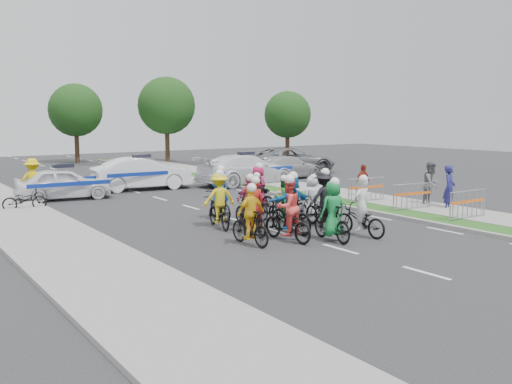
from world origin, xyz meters
TOP-DOWN VIEW (x-y plane):
  - ground at (0.00, 0.00)m, footprint 90.00×90.00m
  - curb_right at (5.10, 5.00)m, footprint 0.20×60.00m
  - grass_strip at (5.80, 5.00)m, footprint 1.20×60.00m
  - sidewalk_right at (7.60, 5.00)m, footprint 2.40×60.00m
  - sidewalk_left at (-6.50, 5.00)m, footprint 3.00×60.00m
  - rider_0 at (1.73, 0.97)m, footprint 0.86×1.96m
  - rider_1 at (0.51, 0.92)m, footprint 0.87×1.89m
  - rider_2 at (-0.58, 1.70)m, footprint 0.90×2.04m
  - rider_3 at (-1.82, 1.85)m, footprint 0.94×1.77m
  - rider_4 at (1.68, 2.68)m, footprint 1.17×2.03m
  - rider_5 at (0.20, 2.51)m, footprint 1.62×1.94m
  - rider_6 at (-0.83, 3.11)m, footprint 0.99×1.91m
  - rider_7 at (2.04, 3.72)m, footprint 0.73×1.64m
  - rider_8 at (1.03, 4.11)m, footprint 0.73×1.69m
  - rider_9 at (-0.37, 4.11)m, footprint 0.93×1.76m
  - rider_10 at (-1.24, 4.62)m, footprint 1.20×2.03m
  - rider_11 at (0.73, 5.32)m, footprint 1.37×1.63m
  - rider_12 at (-0.46, 5.86)m, footprint 1.00×2.04m
  - rider_13 at (1.59, 6.42)m, footprint 0.89×1.92m
  - police_car_0 at (-3.64, 14.26)m, footprint 4.41×2.29m
  - police_car_1 at (0.65, 15.51)m, footprint 5.13×2.24m
  - police_car_2 at (6.17, 14.23)m, footprint 5.81×2.60m
  - civilian_sedan at (10.01, 15.52)m, footprint 4.91×2.41m
  - civilian_suv at (12.16, 18.02)m, footprint 6.47×4.02m
  - spectator_0 at (8.12, 2.52)m, footprint 0.78×0.67m
  - spectator_1 at (8.33, 3.57)m, footprint 1.01×0.84m
  - spectator_2 at (7.71, 6.89)m, footprint 0.95×0.49m
  - marshal_hiviz at (-4.93, 14.42)m, footprint 1.38×1.06m
  - barrier_0 at (6.70, 0.65)m, footprint 2.01×0.53m
  - barrier_1 at (6.70, 3.16)m, footprint 2.05×0.74m
  - barrier_2 at (6.70, 5.65)m, footprint 2.03×0.66m
  - cone_0 at (3.91, 8.09)m, footprint 0.40×0.40m
  - cone_1 at (6.01, 12.71)m, footprint 0.40×0.40m
  - parked_bike at (-5.83, 12.01)m, footprint 1.72×0.78m
  - tree_1 at (9.00, 30.00)m, footprint 4.55×4.55m
  - tree_2 at (18.00, 26.00)m, footprint 3.85×3.85m
  - tree_4 at (3.00, 34.00)m, footprint 4.20×4.20m

SIDE VIEW (x-z plane):
  - ground at x=0.00m, z-range 0.00..0.00m
  - grass_strip at x=5.80m, z-range 0.00..0.11m
  - curb_right at x=5.10m, z-range 0.00..0.12m
  - sidewalk_right at x=7.60m, z-range 0.00..0.13m
  - sidewalk_left at x=-6.50m, z-range 0.00..0.13m
  - cone_0 at x=3.91m, z-range -0.01..0.69m
  - cone_1 at x=6.01m, z-range -0.01..0.69m
  - parked_bike at x=-5.83m, z-range 0.00..0.87m
  - barrier_0 at x=6.70m, z-range 0.00..1.12m
  - barrier_1 at x=6.70m, z-range 0.00..1.12m
  - barrier_2 at x=6.70m, z-range 0.00..1.12m
  - rider_6 at x=-0.83m, z-range -0.31..1.54m
  - rider_8 at x=1.03m, z-range -0.21..1.49m
  - rider_0 at x=1.73m, z-range -0.33..1.61m
  - rider_12 at x=-0.46m, z-range -0.34..1.65m
  - rider_7 at x=2.04m, z-range -0.18..1.53m
  - civilian_sedan at x=10.01m, z-range 0.00..1.37m
  - rider_9 at x=-0.37m, z-range -0.21..1.62m
  - rider_3 at x=-1.82m, z-range -0.21..1.62m
  - police_car_0 at x=-3.64m, z-range 0.00..1.43m
  - rider_11 at x=0.73m, z-range -0.13..1.59m
  - rider_2 at x=-0.58m, z-range -0.27..1.76m
  - rider_1 at x=0.51m, z-range -0.22..1.72m
  - rider_13 at x=1.59m, z-range -0.22..1.73m
  - rider_10 at x=-1.24m, z-range -0.23..1.75m
  - spectator_2 at x=7.71m, z-range 0.00..1.55m
  - rider_4 at x=1.68m, z-range -0.23..1.79m
  - police_car_1 at x=0.65m, z-range 0.00..1.64m
  - police_car_2 at x=6.17m, z-range 0.00..1.65m
  - rider_5 at x=0.20m, z-range -0.17..1.84m
  - civilian_suv at x=12.16m, z-range 0.00..1.67m
  - spectator_0 at x=8.12m, z-range 0.00..1.81m
  - spectator_1 at x=8.33m, z-range 0.00..1.88m
  - marshal_hiviz at x=-4.93m, z-range 0.00..1.89m
  - tree_2 at x=18.00m, z-range 0.95..6.72m
  - tree_4 at x=3.00m, z-range 1.04..7.34m
  - tree_1 at x=9.00m, z-range 1.12..7.95m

